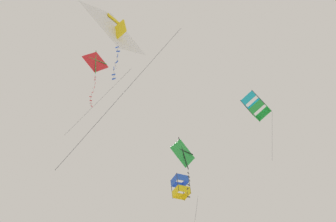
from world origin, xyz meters
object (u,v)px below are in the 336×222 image
Objects in this scene: kite_box_upper_right at (256,106)px; kite_box_mid_left at (181,187)px; kite_diamond_low_drifter at (183,153)px; kite_diamond_near_left at (95,62)px; kite_delta_highest at (116,30)px.

kite_box_upper_right is 0.74× the size of kite_box_mid_left.
kite_box_mid_left is 1.90× the size of kite_diamond_low_drifter.
kite_box_mid_left is at bearing -144.33° from kite_diamond_low_drifter.
kite_box_upper_right is 1.42× the size of kite_diamond_low_drifter.
kite_diamond_near_left is 11.70m from kite_box_mid_left.
kite_box_upper_right reaches higher than kite_delta_highest.
kite_diamond_near_left is at bearing -123.30° from kite_delta_highest.
kite_box_upper_right is 7.38m from kite_diamond_low_drifter.
kite_diamond_near_left is (-9.32, 4.11, 6.36)m from kite_delta_highest.
kite_box_mid_left is (-7.42, 11.33, -2.65)m from kite_delta_highest.
kite_diamond_near_left is 11.04m from kite_diamond_low_drifter.
kite_delta_highest is 12.01m from kite_diamond_near_left.
kite_delta_highest is at bearing -4.88° from kite_box_upper_right.
kite_box_upper_right is 0.61× the size of kite_delta_highest.
kite_box_upper_right is 12.81m from kite_diamond_near_left.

